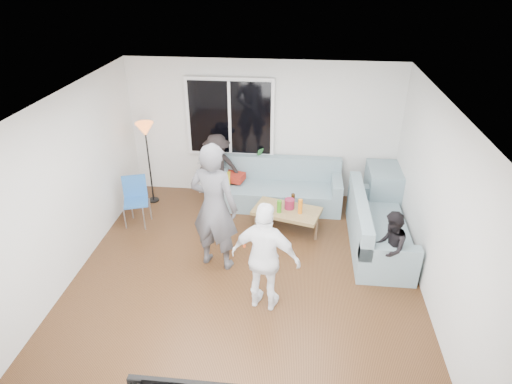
# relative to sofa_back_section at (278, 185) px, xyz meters

# --- Properties ---
(floor) EXTENTS (5.00, 5.50, 0.04)m
(floor) POSITION_rel_sofa_back_section_xyz_m (-0.34, -2.27, -0.45)
(floor) COLOR #56351C
(floor) RESTS_ON ground
(ceiling) EXTENTS (5.00, 5.50, 0.04)m
(ceiling) POSITION_rel_sofa_back_section_xyz_m (-0.34, -2.27, 2.20)
(ceiling) COLOR white
(ceiling) RESTS_ON ground
(wall_back) EXTENTS (5.00, 0.04, 2.60)m
(wall_back) POSITION_rel_sofa_back_section_xyz_m (-0.34, 0.50, 0.88)
(wall_back) COLOR silver
(wall_back) RESTS_ON ground
(wall_front) EXTENTS (5.00, 0.04, 2.60)m
(wall_front) POSITION_rel_sofa_back_section_xyz_m (-0.34, -5.04, 0.88)
(wall_front) COLOR silver
(wall_front) RESTS_ON ground
(wall_left) EXTENTS (0.04, 5.50, 2.60)m
(wall_left) POSITION_rel_sofa_back_section_xyz_m (-2.86, -2.27, 0.88)
(wall_left) COLOR silver
(wall_left) RESTS_ON ground
(wall_right) EXTENTS (0.04, 5.50, 2.60)m
(wall_right) POSITION_rel_sofa_back_section_xyz_m (2.18, -2.27, 0.88)
(wall_right) COLOR silver
(wall_right) RESTS_ON ground
(window_frame) EXTENTS (1.62, 0.06, 1.47)m
(window_frame) POSITION_rel_sofa_back_section_xyz_m (-0.94, 0.42, 1.12)
(window_frame) COLOR white
(window_frame) RESTS_ON wall_back
(window_glass) EXTENTS (1.50, 0.02, 1.35)m
(window_glass) POSITION_rel_sofa_back_section_xyz_m (-0.94, 0.38, 1.12)
(window_glass) COLOR black
(window_glass) RESTS_ON window_frame
(window_mullion) EXTENTS (0.05, 0.03, 1.35)m
(window_mullion) POSITION_rel_sofa_back_section_xyz_m (-0.94, 0.37, 1.12)
(window_mullion) COLOR white
(window_mullion) RESTS_ON window_frame
(radiator) EXTENTS (1.30, 0.12, 0.62)m
(radiator) POSITION_rel_sofa_back_section_xyz_m (-0.94, 0.38, -0.11)
(radiator) COLOR silver
(radiator) RESTS_ON floor
(potted_plant) EXTENTS (0.25, 0.22, 0.39)m
(potted_plant) POSITION_rel_sofa_back_section_xyz_m (-0.41, 0.35, 0.39)
(potted_plant) COLOR #29672E
(potted_plant) RESTS_ON radiator
(vase) EXTENTS (0.19, 0.19, 0.17)m
(vase) POSITION_rel_sofa_back_section_xyz_m (-1.14, 0.35, 0.28)
(vase) COLOR silver
(vase) RESTS_ON radiator
(sofa_back_section) EXTENTS (2.30, 0.85, 0.85)m
(sofa_back_section) POSITION_rel_sofa_back_section_xyz_m (0.00, 0.00, 0.00)
(sofa_back_section) COLOR gray
(sofa_back_section) RESTS_ON floor
(sofa_right_section) EXTENTS (2.00, 0.85, 0.85)m
(sofa_right_section) POSITION_rel_sofa_back_section_xyz_m (1.68, -1.18, 0.00)
(sofa_right_section) COLOR gray
(sofa_right_section) RESTS_ON floor
(sofa_corner) EXTENTS (0.85, 0.85, 0.85)m
(sofa_corner) POSITION_rel_sofa_back_section_xyz_m (2.02, 0.00, 0.00)
(sofa_corner) COLOR gray
(sofa_corner) RESTS_ON floor
(cushion_yellow) EXTENTS (0.42, 0.36, 0.14)m
(cushion_yellow) POSITION_rel_sofa_back_section_xyz_m (-1.09, -0.02, 0.09)
(cushion_yellow) COLOR gold
(cushion_yellow) RESTS_ON sofa_back_section
(cushion_red) EXTENTS (0.42, 0.38, 0.13)m
(cushion_red) POSITION_rel_sofa_back_section_xyz_m (-0.84, 0.06, 0.09)
(cushion_red) COLOR maroon
(cushion_red) RESTS_ON sofa_back_section
(coffee_table) EXTENTS (1.22, 0.87, 0.40)m
(coffee_table) POSITION_rel_sofa_back_section_xyz_m (0.20, -0.85, -0.22)
(coffee_table) COLOR #A4834F
(coffee_table) RESTS_ON floor
(pitcher) EXTENTS (0.17, 0.17, 0.17)m
(pitcher) POSITION_rel_sofa_back_section_xyz_m (0.23, -0.80, 0.06)
(pitcher) COLOR maroon
(pitcher) RESTS_ON coffee_table
(side_chair) EXTENTS (0.51, 0.51, 0.86)m
(side_chair) POSITION_rel_sofa_back_section_xyz_m (-2.39, -0.93, 0.01)
(side_chair) COLOR #265EA8
(side_chair) RESTS_ON floor
(floor_lamp) EXTENTS (0.32, 0.32, 1.56)m
(floor_lamp) POSITION_rel_sofa_back_section_xyz_m (-2.39, -0.10, 0.36)
(floor_lamp) COLOR orange
(floor_lamp) RESTS_ON floor
(player_left) EXTENTS (0.81, 0.64, 1.97)m
(player_left) POSITION_rel_sofa_back_section_xyz_m (-0.82, -1.90, 0.56)
(player_left) COLOR #4B4B50
(player_left) RESTS_ON floor
(player_right) EXTENTS (0.98, 0.58, 1.56)m
(player_right) POSITION_rel_sofa_back_section_xyz_m (-0.01, -2.73, 0.35)
(player_right) COLOR white
(player_right) RESTS_ON floor
(spectator_right) EXTENTS (0.54, 0.63, 1.11)m
(spectator_right) POSITION_rel_sofa_back_section_xyz_m (1.68, -2.02, 0.13)
(spectator_right) COLOR black
(spectator_right) RESTS_ON floor
(spectator_back) EXTENTS (0.98, 0.72, 1.35)m
(spectator_back) POSITION_rel_sofa_back_section_xyz_m (-1.14, 0.03, 0.25)
(spectator_back) COLOR black
(spectator_back) RESTS_ON floor
(bottle_b) EXTENTS (0.08, 0.08, 0.22)m
(bottle_b) POSITION_rel_sofa_back_section_xyz_m (0.07, -0.95, 0.08)
(bottle_b) COLOR #378C19
(bottle_b) RESTS_ON coffee_table
(bottle_d) EXTENTS (0.07, 0.07, 0.25)m
(bottle_d) POSITION_rel_sofa_back_section_xyz_m (0.42, -0.94, 0.10)
(bottle_d) COLOR orange
(bottle_d) RESTS_ON coffee_table
(bottle_c) EXTENTS (0.07, 0.07, 0.20)m
(bottle_c) POSITION_rel_sofa_back_section_xyz_m (0.29, -0.65, 0.07)
(bottle_c) COLOR #301D0A
(bottle_c) RESTS_ON coffee_table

